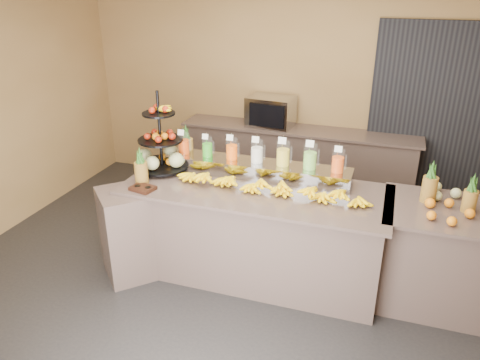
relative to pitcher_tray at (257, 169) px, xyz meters
The scene contains 20 objects.
ground 1.16m from the pitcher_tray, 83.20° to the right, with size 6.00×6.00×0.00m, color black.
room_envelope 0.93m from the pitcher_tray, 38.72° to the left, with size 6.04×5.02×2.82m.
buffet_counter 0.63m from the pitcher_tray, 98.20° to the right, with size 2.75×1.25×0.93m.
right_counter 1.86m from the pitcher_tray, ahead, with size 1.08×0.88×0.93m.
back_ledge 1.76m from the pitcher_tray, 87.63° to the left, with size 3.10×0.55×0.93m.
pitcher_tray is the anchor object (origin of this frame).
juice_pitcher_orange_a 0.80m from the pitcher_tray, behind, with size 0.12×0.12×0.28m.
juice_pitcher_green 0.54m from the pitcher_tray, behind, with size 0.11×0.11×0.26m.
juice_pitcher_orange_b 0.31m from the pitcher_tray, behind, with size 0.12×0.12×0.28m.
juice_pitcher_milk 0.17m from the pitcher_tray, 101.53° to the right, with size 0.12×0.12×0.29m.
juice_pitcher_lemon 0.32m from the pitcher_tray, ahead, with size 0.13×0.13×0.31m.
juice_pitcher_lime 0.55m from the pitcher_tray, ahead, with size 0.13×0.13×0.31m.
juice_pitcher_orange_c 0.80m from the pitcher_tray, ahead, with size 0.12×0.12×0.28m.
banana_heap 0.37m from the pitcher_tray, 52.96° to the right, with size 1.85×0.17×0.15m.
fruit_stand 0.95m from the pitcher_tray, behind, with size 0.71×0.71×0.81m.
condiment_caddy 1.12m from the pitcher_tray, 144.58° to the right, with size 0.22×0.16×0.03m, color black.
pineapple_left_a 1.12m from the pitcher_tray, 152.47° to the right, with size 0.13×0.13×0.37m.
pineapple_left_b 0.82m from the pitcher_tray, behind, with size 0.14×0.14×0.42m.
right_fruit_pile 1.74m from the pitcher_tray, ahead, with size 0.44×0.42×0.23m.
oven_warmer 1.70m from the pitcher_tray, 100.45° to the left, with size 0.59×0.41×0.39m, color gray.
Camera 1 is at (1.13, -3.52, 2.76)m, focal length 35.00 mm.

